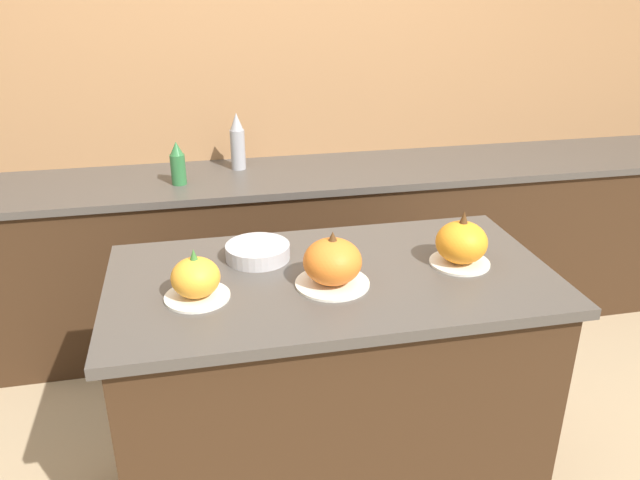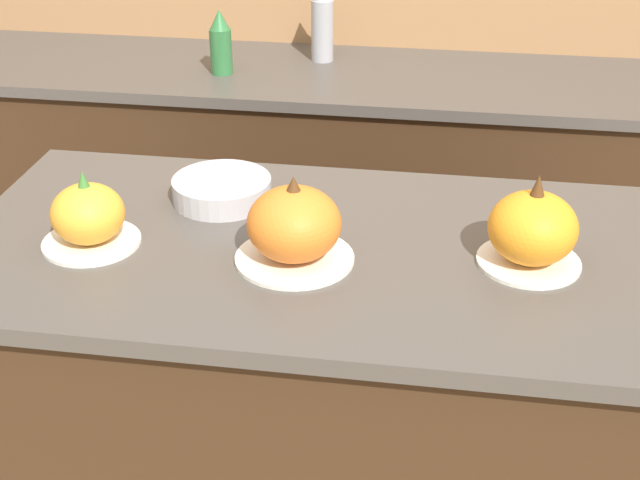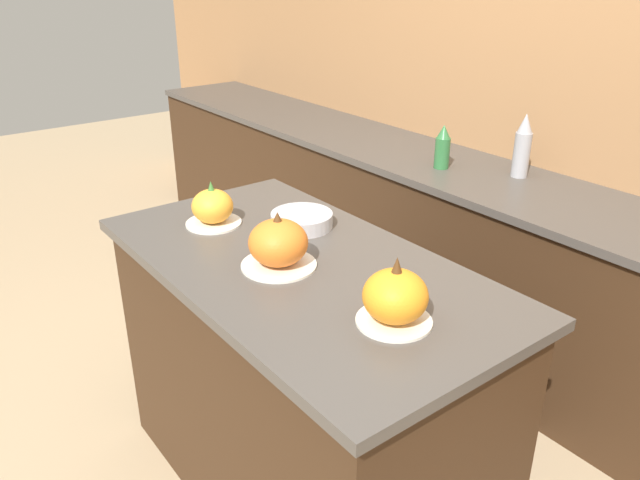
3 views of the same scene
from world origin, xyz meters
name	(u,v)px [view 3 (image 3 of 3)]	position (x,y,z in m)	size (l,w,h in m)	color
wall_back	(596,95)	(0.00, 1.56, 1.25)	(8.00, 0.06, 2.50)	#9E7047
kitchen_island	(302,384)	(0.00, 0.00, 0.47)	(1.42, 0.75, 0.93)	#382314
back_counter	(522,285)	(0.00, 1.23, 0.44)	(6.00, 0.60, 0.88)	#382314
pumpkin_cake_left	(213,208)	(-0.43, -0.07, 0.99)	(0.19, 0.19, 0.16)	silver
pumpkin_cake_center	(278,244)	(-0.01, -0.07, 1.00)	(0.23, 0.23, 0.18)	silver
pumpkin_cake_right	(395,298)	(0.43, -0.01, 1.00)	(0.20, 0.20, 0.19)	silver
bottle_tall	(522,147)	(-0.18, 1.34, 1.02)	(0.07, 0.07, 0.29)	#99999E
bottle_short	(443,148)	(-0.48, 1.16, 0.98)	(0.07, 0.07, 0.20)	#2D6B38
mixing_bowl	(302,220)	(-0.22, 0.17, 0.96)	(0.21, 0.21, 0.05)	#ADADB2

